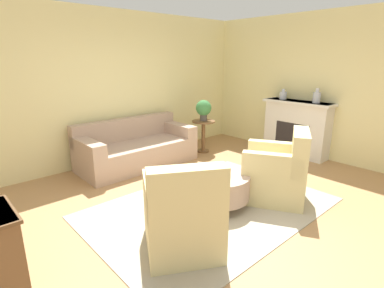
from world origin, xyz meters
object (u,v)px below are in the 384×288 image
vase_mantel_far (317,97)px  potted_plant_on_side_table (204,109)px  armchair_right (278,174)px  ottoman_table (219,186)px  armchair_left (183,216)px  side_table (203,131)px  vase_mantel_near (283,95)px  couch (136,149)px

vase_mantel_far → potted_plant_on_side_table: 2.19m
armchair_right → ottoman_table: bearing=151.0°
vase_mantel_far → armchair_left: bearing=-171.9°
armchair_left → side_table: size_ratio=1.59×
armchair_right → potted_plant_on_side_table: 2.51m
armchair_right → side_table: armchair_right is taller
side_table → ottoman_table: bearing=-129.3°
vase_mantel_near → couch: bearing=154.1°
ottoman_table → side_table: (1.56, 1.90, 0.16)m
vase_mantel_near → potted_plant_on_side_table: 1.67m
side_table → potted_plant_on_side_table: size_ratio=1.56×
side_table → vase_mantel_far: 2.31m
couch → side_table: (1.49, -0.27, 0.15)m
ottoman_table → vase_mantel_near: (2.81, 0.84, 0.91)m
armchair_right → vase_mantel_near: vase_mantel_near is taller
armchair_right → potted_plant_on_side_table: (0.80, 2.32, 0.54)m
armchair_right → vase_mantel_far: size_ratio=3.85×
side_table → potted_plant_on_side_table: potted_plant_on_side_table is taller
armchair_left → vase_mantel_far: (3.81, 0.54, 0.84)m
ottoman_table → side_table: size_ratio=1.20×
couch → potted_plant_on_side_table: (1.49, -0.27, 0.63)m
couch → ottoman_table: 2.17m
side_table → vase_mantel_far: size_ratio=2.42×
potted_plant_on_side_table → couch: bearing=169.8°
vase_mantel_near → potted_plant_on_side_table: size_ratio=0.49×
ottoman_table → vase_mantel_far: 2.97m
ottoman_table → vase_mantel_near: bearing=16.6°
ottoman_table → vase_mantel_far: (2.81, 0.13, 0.94)m
ottoman_table → potted_plant_on_side_table: size_ratio=1.87×
couch → vase_mantel_near: bearing=-25.9°
armchair_left → armchair_right: 1.75m
armchair_left → ottoman_table: (1.00, 0.42, -0.10)m
side_table → armchair_right: bearing=-109.1°
vase_mantel_far → side_table: bearing=125.2°
couch → vase_mantel_near: (2.74, -1.33, 0.90)m
couch → ottoman_table: size_ratio=2.65×
ottoman_table → vase_mantel_far: vase_mantel_far is taller
side_table → vase_mantel_far: bearing=-54.8°
armchair_right → vase_mantel_far: 2.29m
armchair_left → armchair_right: size_ratio=1.00×
couch → potted_plant_on_side_table: potted_plant_on_side_table is taller
couch → ottoman_table: couch is taller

